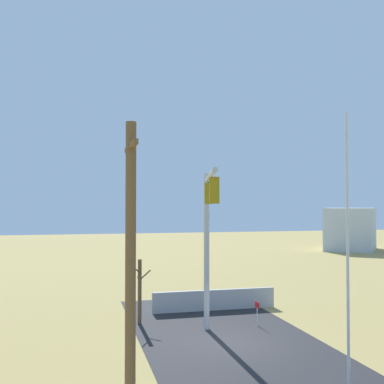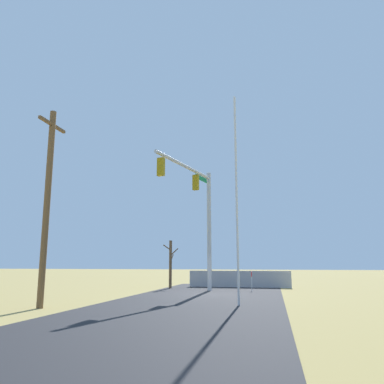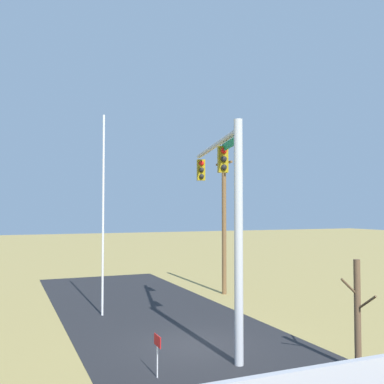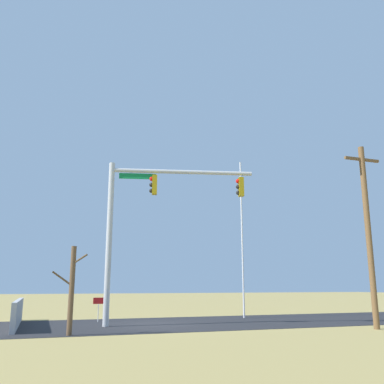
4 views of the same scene
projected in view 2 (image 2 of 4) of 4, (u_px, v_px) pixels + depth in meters
name	position (u px, v px, depth m)	size (l,w,h in m)	color
ground_plane	(211.00, 294.00, 21.91)	(160.00, 160.00, 0.00)	#9E894C
road_surface	(198.00, 300.00, 18.06)	(28.00, 8.00, 0.01)	#232326
sidewalk_corner	(212.00, 290.00, 25.32)	(6.00, 6.00, 0.01)	#B7B5AD
retaining_fence	(239.00, 279.00, 27.83)	(0.20, 7.38, 1.19)	#A8A8AD
signal_mast	(198.00, 204.00, 23.78)	(6.97, 1.86, 7.73)	#B2B5BA
flagpole	(237.00, 196.00, 16.73)	(0.10, 0.10, 9.29)	silver
utility_pole	(47.00, 201.00, 15.73)	(1.90, 0.26, 8.18)	brown
bare_tree	(170.00, 263.00, 27.03)	(1.27, 1.02, 3.33)	brown
open_sign	(252.00, 277.00, 23.99)	(0.56, 0.04, 1.22)	silver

